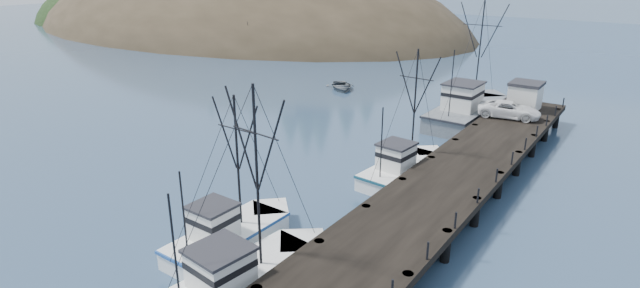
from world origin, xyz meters
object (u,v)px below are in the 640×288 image
object	(u,v)px
trawler_far	(405,168)
pickup_truck	(509,109)
trawler_near	(247,279)
trawler_mid	(232,234)
pier_shed	(525,95)
pier	(464,168)
work_vessel	(468,110)
motorboat	(341,89)

from	to	relation	value
trawler_far	pickup_truck	bearing A→B (deg)	75.58
trawler_near	trawler_mid	size ratio (longest dim) A/B	1.17
trawler_mid	pickup_truck	distance (m)	30.89
trawler_near	pier_shed	size ratio (longest dim) A/B	3.48
pier	trawler_near	xyz separation A→B (m)	(-4.64, -18.54, -0.87)
trawler_near	trawler_far	size ratio (longest dim) A/B	1.07
pier	trawler_near	bearing A→B (deg)	-104.06
trawler_mid	work_vessel	xyz separation A→B (m)	(2.77, 32.91, 0.41)
trawler_near	trawler_mid	world-z (taller)	trawler_near
work_vessel	pier_shed	xyz separation A→B (m)	(5.34, 0.86, 2.19)
trawler_near	pier_shed	distance (m)	36.89
trawler_near	work_vessel	world-z (taller)	work_vessel
pier	pier_shed	world-z (taller)	pier_shed
work_vessel	pickup_truck	world-z (taller)	work_vessel
pier	work_vessel	xyz separation A→B (m)	(-5.65, 17.14, -0.46)
pier	pier_shed	distance (m)	18.09
trawler_mid	motorboat	bearing A→B (deg)	113.44
pier_shed	motorboat	xyz separation A→B (m)	(-24.27, 3.51, -3.42)
trawler_mid	pier	bearing A→B (deg)	61.91
motorboat	pier_shed	bearing A→B (deg)	-47.95
trawler_far	pickup_truck	world-z (taller)	trawler_far
trawler_mid	pier_shed	world-z (taller)	trawler_mid
pier	motorboat	world-z (taller)	pier
trawler_mid	pickup_truck	size ratio (longest dim) A/B	1.67
pickup_truck	motorboat	distance (m)	25.14
trawler_near	trawler_mid	distance (m)	4.68
trawler_far	work_vessel	size ratio (longest dim) A/B	0.67
pier	pickup_truck	xyz separation A→B (m)	(-0.72, 14.08, 1.10)
pier	trawler_far	distance (m)	4.62
pier_shed	pier	bearing A→B (deg)	-89.02
work_vessel	trawler_near	bearing A→B (deg)	-88.39
pier_shed	trawler_mid	bearing A→B (deg)	-103.50
pickup_truck	pier	bearing A→B (deg)	173.69
trawler_mid	work_vessel	world-z (taller)	work_vessel
trawler_near	pickup_truck	size ratio (longest dim) A/B	1.95
trawler_mid	motorboat	size ratio (longest dim) A/B	1.73
trawler_near	pier_shed	world-z (taller)	trawler_near
trawler_near	trawler_far	distance (m)	17.93
trawler_near	work_vessel	size ratio (longest dim) A/B	0.72
pier	trawler_near	world-z (taller)	trawler_near
trawler_mid	pier_shed	xyz separation A→B (m)	(8.11, 33.77, 2.60)
trawler_far	pier	bearing A→B (deg)	7.70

